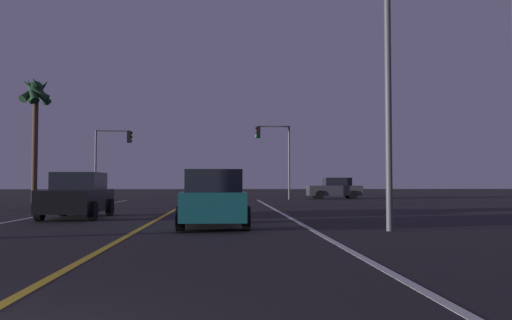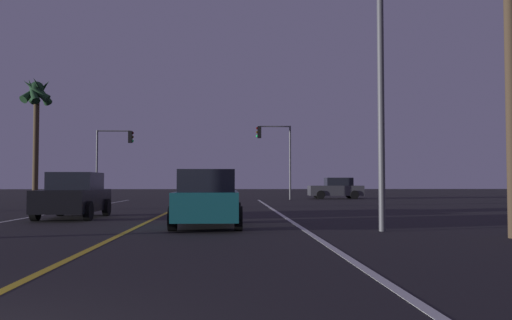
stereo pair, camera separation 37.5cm
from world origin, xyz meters
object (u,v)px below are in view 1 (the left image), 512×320
at_px(car_lead_same_lane, 214,199).
at_px(traffic_light_near_left, 113,148).
at_px(street_lamp_right_near, 374,43).
at_px(palm_tree_left_far, 36,101).
at_px(car_oncoming, 78,196).
at_px(traffic_light_near_right, 273,145).
at_px(car_crossing_side, 335,189).

xyz_separation_m(car_lead_same_lane, traffic_light_near_left, (-8.10, 24.51, 3.08)).
height_order(street_lamp_right_near, palm_tree_left_far, street_lamp_right_near).
relative_size(car_oncoming, traffic_light_near_right, 0.76).
height_order(car_lead_same_lane, palm_tree_left_far, palm_tree_left_far).
xyz_separation_m(car_crossing_side, traffic_light_near_right, (-5.20, -2.17, 3.35)).
bearing_deg(traffic_light_near_left, car_crossing_side, 7.15).
relative_size(car_oncoming, street_lamp_right_near, 0.52).
height_order(car_crossing_side, palm_tree_left_far, palm_tree_left_far).
distance_m(car_lead_same_lane, street_lamp_right_near, 6.43).
relative_size(car_lead_same_lane, traffic_light_near_right, 0.76).
relative_size(traffic_light_near_right, traffic_light_near_left, 1.08).
xyz_separation_m(car_oncoming, traffic_light_near_left, (-2.97, 20.38, 3.08)).
xyz_separation_m(car_lead_same_lane, street_lamp_right_near, (4.43, -1.62, 4.37)).
bearing_deg(traffic_light_near_left, street_lamp_right_near, -64.38).
bearing_deg(car_oncoming, traffic_light_near_right, 155.85).
bearing_deg(traffic_light_near_left, palm_tree_left_far, -125.05).
xyz_separation_m(car_crossing_side, car_lead_same_lane, (-9.20, -26.68, 0.00)).
distance_m(traffic_light_near_left, palm_tree_left_far, 7.25).
xyz_separation_m(car_oncoming, street_lamp_right_near, (9.56, -5.75, 4.37)).
bearing_deg(street_lamp_right_near, car_oncoming, -31.01).
distance_m(car_oncoming, street_lamp_right_near, 11.99).
bearing_deg(car_lead_same_lane, street_lamp_right_near, -110.08).
relative_size(traffic_light_near_right, street_lamp_right_near, 0.69).
bearing_deg(car_crossing_side, street_lamp_right_near, 80.43).
height_order(car_oncoming, palm_tree_left_far, palm_tree_left_far).
height_order(car_crossing_side, traffic_light_near_left, traffic_light_near_left).
bearing_deg(car_oncoming, traffic_light_near_left, -171.72).
bearing_deg(traffic_light_near_right, street_lamp_right_near, 90.94).
bearing_deg(traffic_light_near_right, palm_tree_left_far, 19.04).
height_order(car_oncoming, traffic_light_near_right, traffic_light_near_right).
height_order(car_crossing_side, car_lead_same_lane, same).
relative_size(car_crossing_side, car_lead_same_lane, 1.00).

